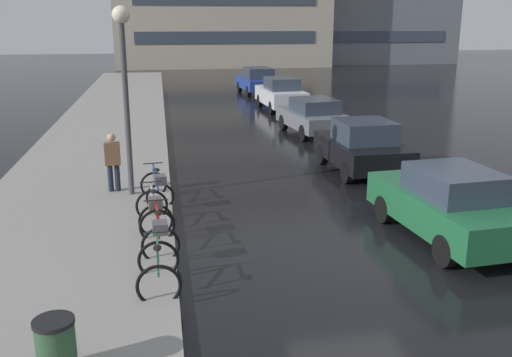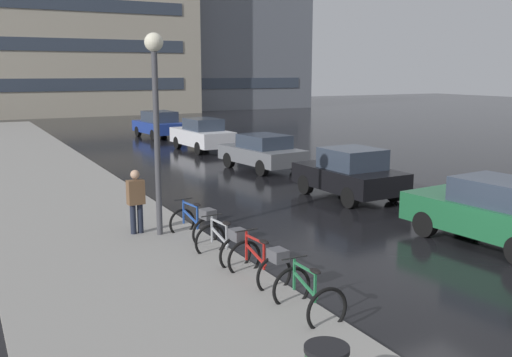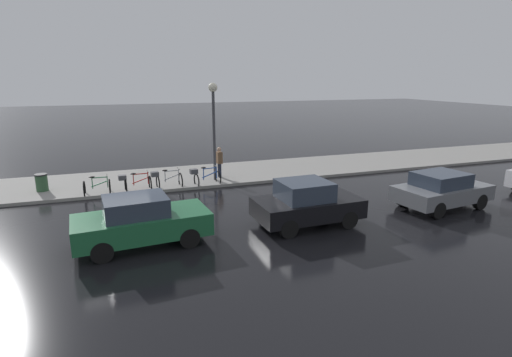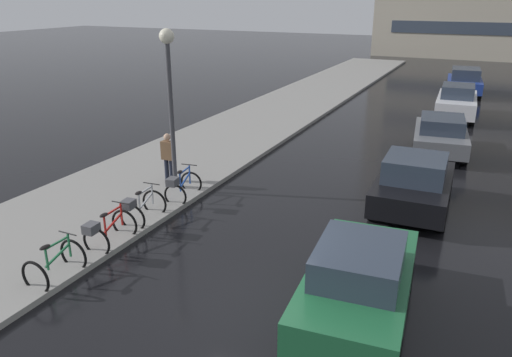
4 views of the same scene
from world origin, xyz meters
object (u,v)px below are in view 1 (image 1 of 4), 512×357
at_px(bicycle_farthest, 157,187).
at_px(car_grey, 314,116).
at_px(bicycle_second, 159,233).
at_px(trash_bin, 56,352).
at_px(pedestrian, 113,161).
at_px(car_blue, 257,81).
at_px(car_black, 362,147).
at_px(streetlamp, 124,67).
at_px(car_white, 281,94).
at_px(bicycle_nearest, 159,271).
at_px(car_green, 449,204).
at_px(bicycle_third, 154,210).

xyz_separation_m(bicycle_farthest, car_grey, (6.30, 8.35, 0.25)).
height_order(bicycle_second, trash_bin, bicycle_second).
distance_m(car_grey, pedestrian, 10.43).
bearing_deg(car_grey, car_blue, 90.36).
xyz_separation_m(bicycle_farthest, trash_bin, (-1.29, -7.20, -0.04)).
height_order(bicycle_farthest, car_blue, car_blue).
relative_size(car_black, streetlamp, 0.78).
relative_size(bicycle_second, car_white, 0.33).
bearing_deg(pedestrian, bicycle_nearest, -78.88).
xyz_separation_m(car_grey, pedestrian, (-7.44, -7.30, 0.21)).
height_order(bicycle_nearest, car_green, car_green).
distance_m(car_green, trash_bin, 8.38).
distance_m(bicycle_farthest, car_blue, 22.42).
distance_m(bicycle_nearest, trash_bin, 2.71).
height_order(bicycle_second, pedestrian, pedestrian).
bearing_deg(bicycle_farthest, car_black, 20.61).
distance_m(bicycle_second, streetlamp, 4.94).
distance_m(bicycle_third, car_green, 6.40).
relative_size(car_blue, trash_bin, 4.46).
relative_size(bicycle_farthest, pedestrian, 0.87).
xyz_separation_m(car_grey, car_white, (0.02, 6.52, 0.07)).
bearing_deg(bicycle_farthest, bicycle_third, -92.44).
distance_m(bicycle_second, car_green, 6.11).
height_order(streetlamp, trash_bin, streetlamp).
distance_m(bicycle_nearest, pedestrian, 6.00).
bearing_deg(car_green, car_blue, 89.80).
xyz_separation_m(bicycle_third, car_white, (6.40, 16.66, 0.32)).
relative_size(bicycle_second, car_green, 0.34).
distance_m(car_blue, pedestrian, 21.77).
relative_size(bicycle_farthest, car_grey, 0.36).
bearing_deg(bicycle_third, pedestrian, 110.56).
xyz_separation_m(bicycle_second, car_blue, (6.19, 24.76, 0.32)).
xyz_separation_m(bicycle_third, car_green, (6.21, -1.54, 0.29)).
bearing_deg(bicycle_second, pedestrian, 105.33).
bearing_deg(bicycle_second, trash_bin, -108.35).
relative_size(pedestrian, streetlamp, 0.35).
height_order(bicycle_farthest, car_green, car_green).
xyz_separation_m(bicycle_third, pedestrian, (-1.07, 2.84, 0.46)).
height_order(car_white, streetlamp, streetlamp).
bearing_deg(bicycle_third, car_green, -13.92).
xyz_separation_m(bicycle_nearest, streetlamp, (-0.69, 5.52, 3.02)).
relative_size(car_white, car_blue, 1.06).
distance_m(bicycle_nearest, car_grey, 14.60).
height_order(car_black, pedestrian, pedestrian).
distance_m(car_green, pedestrian, 8.49).
height_order(car_grey, car_white, car_white).
height_order(car_blue, streetlamp, streetlamp).
xyz_separation_m(car_green, car_white, (0.19, 18.20, 0.03)).
bearing_deg(car_white, car_black, -90.37).
bearing_deg(car_white, car_blue, 90.85).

